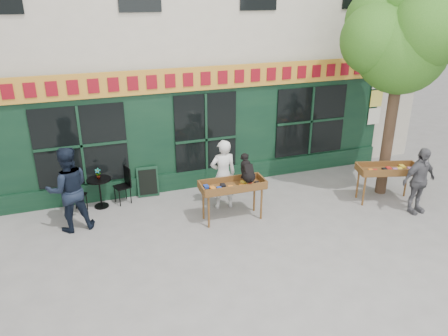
{
  "coord_description": "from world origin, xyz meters",
  "views": [
    {
      "loc": [
        -3.3,
        -8.36,
        5.09
      ],
      "look_at": [
        -0.13,
        0.5,
        1.24
      ],
      "focal_mm": 35.0,
      "sensor_mm": 36.0,
      "label": 1
    }
  ],
  "objects_px": {
    "man_right": "(419,181)",
    "bistro_table": "(100,187)",
    "man_left": "(68,189)",
    "book_cart_right": "(388,171)",
    "woman": "(223,175)",
    "dog": "(248,168)",
    "book_cart_center": "(232,188)"
  },
  "relations": [
    {
      "from": "man_right",
      "to": "bistro_table",
      "type": "distance_m",
      "value": 7.8
    },
    {
      "from": "man_left",
      "to": "book_cart_right",
      "type": "bearing_deg",
      "value": 164.71
    },
    {
      "from": "woman",
      "to": "book_cart_right",
      "type": "height_order",
      "value": "woman"
    },
    {
      "from": "book_cart_right",
      "to": "man_left",
      "type": "height_order",
      "value": "man_left"
    },
    {
      "from": "dog",
      "to": "bistro_table",
      "type": "xyz_separation_m",
      "value": [
        -3.24,
        1.74,
        -0.75
      ]
    },
    {
      "from": "woman",
      "to": "man_right",
      "type": "bearing_deg",
      "value": 158.46
    },
    {
      "from": "dog",
      "to": "bistro_table",
      "type": "bearing_deg",
      "value": 152.81
    },
    {
      "from": "book_cart_right",
      "to": "man_left",
      "type": "distance_m",
      "value": 7.74
    },
    {
      "from": "woman",
      "to": "book_cart_right",
      "type": "distance_m",
      "value": 4.19
    },
    {
      "from": "book_cart_center",
      "to": "bistro_table",
      "type": "relative_size",
      "value": 1.99
    },
    {
      "from": "dog",
      "to": "book_cart_right",
      "type": "relative_size",
      "value": 0.37
    },
    {
      "from": "book_cart_center",
      "to": "man_left",
      "type": "height_order",
      "value": "man_left"
    },
    {
      "from": "book_cart_center",
      "to": "man_left",
      "type": "xyz_separation_m",
      "value": [
        -3.59,
        0.79,
        0.17
      ]
    },
    {
      "from": "book_cart_center",
      "to": "book_cart_right",
      "type": "height_order",
      "value": "same"
    },
    {
      "from": "woman",
      "to": "man_left",
      "type": "distance_m",
      "value": 3.6
    },
    {
      "from": "book_cart_center",
      "to": "woman",
      "type": "bearing_deg",
      "value": 91.1
    },
    {
      "from": "man_right",
      "to": "man_left",
      "type": "relative_size",
      "value": 0.84
    },
    {
      "from": "woman",
      "to": "man_left",
      "type": "height_order",
      "value": "man_left"
    },
    {
      "from": "book_cart_center",
      "to": "bistro_table",
      "type": "bearing_deg",
      "value": 150.72
    },
    {
      "from": "bistro_table",
      "to": "dog",
      "type": "bearing_deg",
      "value": -28.29
    },
    {
      "from": "dog",
      "to": "book_cart_right",
      "type": "xyz_separation_m",
      "value": [
        3.71,
        -0.37,
        -0.47
      ]
    },
    {
      "from": "dog",
      "to": "man_left",
      "type": "distance_m",
      "value": 4.04
    },
    {
      "from": "book_cart_center",
      "to": "woman",
      "type": "relative_size",
      "value": 0.85
    },
    {
      "from": "dog",
      "to": "man_right",
      "type": "bearing_deg",
      "value": -14.47
    },
    {
      "from": "man_right",
      "to": "bistro_table",
      "type": "height_order",
      "value": "man_right"
    },
    {
      "from": "bistro_table",
      "to": "book_cart_center",
      "type": "bearing_deg",
      "value": -30.37
    },
    {
      "from": "dog",
      "to": "man_left",
      "type": "relative_size",
      "value": 0.3
    },
    {
      "from": "book_cart_center",
      "to": "book_cart_right",
      "type": "distance_m",
      "value": 4.08
    },
    {
      "from": "man_right",
      "to": "man_left",
      "type": "xyz_separation_m",
      "value": [
        -7.95,
        1.96,
        0.16
      ]
    },
    {
      "from": "book_cart_right",
      "to": "bistro_table",
      "type": "relative_size",
      "value": 2.12
    },
    {
      "from": "book_cart_center",
      "to": "dog",
      "type": "height_order",
      "value": "dog"
    },
    {
      "from": "dog",
      "to": "woman",
      "type": "height_order",
      "value": "woman"
    }
  ]
}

